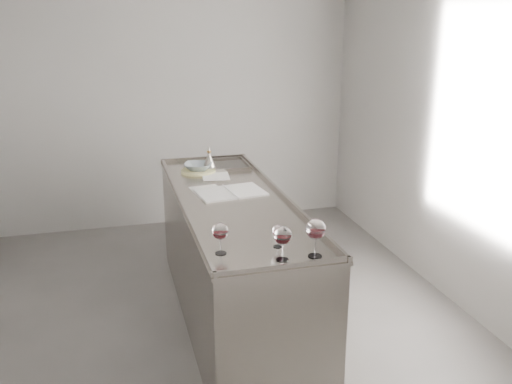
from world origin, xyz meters
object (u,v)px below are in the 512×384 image
object	(u,v)px
wine_glass_middle	(283,236)
wine_glass_right	(316,230)
wine_glass_small	(278,232)
counter	(234,260)
wine_glass_left	(220,232)
ceramic_bowl	(198,166)
wine_funnel	(209,162)
notebook	(230,192)

from	to	relation	value
wine_glass_middle	wine_glass_right	distance (m)	0.19
wine_glass_right	wine_glass_small	xyz separation A→B (m)	(-0.16, 0.18, -0.06)
counter	wine_glass_left	world-z (taller)	wine_glass_left
ceramic_bowl	wine_glass_middle	bearing A→B (deg)	-85.62
wine_glass_left	wine_funnel	world-z (taller)	wine_funnel
wine_glass_left	wine_funnel	size ratio (longest dim) A/B	0.89
wine_glass_middle	notebook	world-z (taller)	wine_glass_middle
wine_glass_right	counter	bearing A→B (deg)	101.26
wine_glass_right	wine_funnel	distance (m)	1.95
wine_glass_right	notebook	world-z (taller)	wine_glass_right
notebook	wine_funnel	xyz separation A→B (m)	(-0.03, 0.70, 0.05)
wine_glass_left	ceramic_bowl	distance (m)	1.71
wine_glass_left	ceramic_bowl	world-z (taller)	wine_glass_left
counter	wine_glass_middle	bearing A→B (deg)	-88.47
wine_glass_right	notebook	size ratio (longest dim) A/B	0.42
counter	wine_glass_small	world-z (taller)	wine_glass_small
counter	wine_funnel	world-z (taller)	wine_funnel
counter	wine_glass_middle	xyz separation A→B (m)	(0.03, -1.08, 0.61)
wine_glass_small	ceramic_bowl	world-z (taller)	wine_glass_small
notebook	ceramic_bowl	bearing A→B (deg)	94.26
wine_glass_right	wine_glass_small	bearing A→B (deg)	131.22
wine_glass_middle	counter	bearing A→B (deg)	91.53
ceramic_bowl	wine_glass_small	bearing A→B (deg)	-84.23
notebook	counter	bearing A→B (deg)	-103.96
wine_glass_right	wine_funnel	xyz separation A→B (m)	(-0.22, 1.94, -0.09)
wine_glass_middle	ceramic_bowl	bearing A→B (deg)	94.38
wine_glass_small	wine_funnel	distance (m)	1.76
wine_glass_middle	notebook	bearing A→B (deg)	90.52
ceramic_bowl	wine_funnel	distance (m)	0.12
notebook	wine_funnel	size ratio (longest dim) A/B	2.57
wine_glass_middle	wine_funnel	world-z (taller)	wine_funnel
wine_glass_right	wine_funnel	world-z (taller)	wine_glass_right
wine_glass_middle	wine_glass_small	world-z (taller)	wine_glass_middle
notebook	wine_glass_left	bearing A→B (deg)	-112.86
counter	wine_glass_small	size ratio (longest dim) A/B	18.46
wine_glass_right	ceramic_bowl	xyz separation A→B (m)	(-0.33, 1.87, -0.11)
wine_glass_left	wine_glass_right	world-z (taller)	wine_glass_right
wine_glass_left	wine_glass_small	bearing A→B (deg)	1.58
wine_glass_middle	notebook	distance (m)	1.24
wine_glass_right	ceramic_bowl	distance (m)	1.90
wine_glass_left	wine_glass_small	world-z (taller)	wine_glass_left
counter	wine_glass_middle	world-z (taller)	wine_glass_middle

